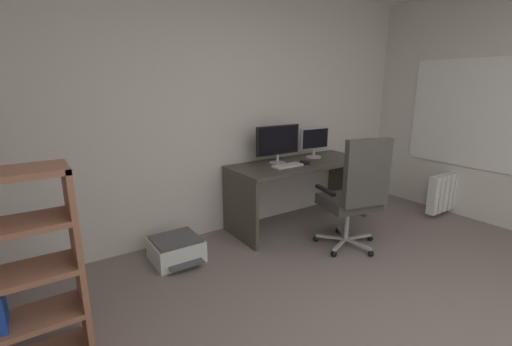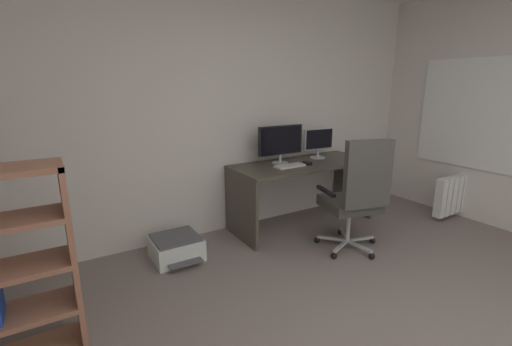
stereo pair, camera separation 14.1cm
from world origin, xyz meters
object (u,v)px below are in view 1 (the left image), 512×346
at_px(monitor_main, 278,141).
at_px(office_chair, 356,192).
at_px(keyboard, 288,166).
at_px(printer, 176,249).
at_px(radiator, 448,191).
at_px(computer_mouse, 305,163).
at_px(desk, 300,178).
at_px(monitor_secondary, 314,140).

relative_size(monitor_main, office_chair, 0.49).
distance_m(keyboard, printer, 1.42).
bearing_deg(printer, radiator, -13.08).
distance_m(monitor_main, computer_mouse, 0.38).
xyz_separation_m(desk, computer_mouse, (-0.03, -0.10, 0.20)).
relative_size(monitor_secondary, printer, 0.80).
bearing_deg(radiator, office_chair, -179.31).
xyz_separation_m(computer_mouse, printer, (-1.50, 0.06, -0.64)).
bearing_deg(printer, monitor_secondary, 4.63).
bearing_deg(computer_mouse, desk, 81.52).
bearing_deg(office_chair, monitor_main, 103.59).
height_order(desk, computer_mouse, computer_mouse).
distance_m(desk, computer_mouse, 0.23).
distance_m(keyboard, radiator, 2.16).
distance_m(desk, radiator, 1.93).
height_order(monitor_secondary, radiator, monitor_secondary).
xyz_separation_m(monitor_main, printer, (-1.28, -0.15, -0.87)).
xyz_separation_m(monitor_secondary, computer_mouse, (-0.33, -0.21, -0.19)).
height_order(office_chair, printer, office_chair).
bearing_deg(computer_mouse, keyboard, -176.43).
xyz_separation_m(desk, radiator, (1.74, -0.80, -0.26)).
bearing_deg(printer, monitor_main, 6.57).
bearing_deg(office_chair, radiator, 0.69).
relative_size(printer, radiator, 0.67).
xyz_separation_m(monitor_secondary, keyboard, (-0.56, -0.19, -0.20)).
relative_size(monitor_secondary, office_chair, 0.35).
distance_m(desk, printer, 1.59).
relative_size(monitor_main, keyboard, 1.63).
xyz_separation_m(desk, printer, (-1.53, -0.04, -0.44)).
relative_size(keyboard, office_chair, 0.30).
bearing_deg(keyboard, desk, 17.14).
height_order(monitor_secondary, computer_mouse, monitor_secondary).
relative_size(monitor_main, monitor_secondary, 1.40).
xyz_separation_m(computer_mouse, office_chair, (0.01, -0.72, -0.16)).
xyz_separation_m(keyboard, printer, (-1.27, 0.04, -0.64)).
bearing_deg(monitor_secondary, computer_mouse, -147.57).
height_order(monitor_main, keyboard, monitor_main).
distance_m(monitor_secondary, keyboard, 0.62).
bearing_deg(keyboard, monitor_main, 85.49).
distance_m(monitor_main, office_chair, 1.03).
relative_size(monitor_secondary, radiator, 0.54).
bearing_deg(monitor_main, computer_mouse, -43.92).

